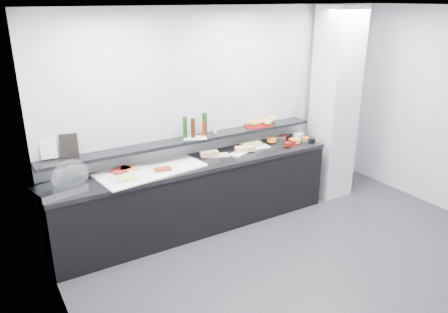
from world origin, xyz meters
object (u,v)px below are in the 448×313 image
cloche_base (59,188)px  condiment_tray (195,138)px  carafe (301,109)px  bread_tray (257,125)px  framed_print (69,146)px  sandwich_plate_mid (241,152)px

cloche_base → condiment_tray: condiment_tray is taller
carafe → bread_tray: bearing=177.2°
cloche_base → carafe: size_ratio=1.67×
framed_print → sandwich_plate_mid: bearing=4.6°
condiment_tray → cloche_base: bearing=-152.1°
framed_print → carafe: carafe is taller
sandwich_plate_mid → carafe: size_ratio=1.15×
bread_tray → carafe: size_ratio=1.17×
cloche_base → condiment_tray: size_ratio=1.75×
framed_print → condiment_tray: framed_print is taller
bread_tray → sandwich_plate_mid: bearing=-142.3°
framed_print → bread_tray: 2.46m
condiment_tray → bread_tray: (0.98, 0.06, 0.00)m
condiment_tray → bread_tray: bread_tray is taller
bread_tray → framed_print: bearing=-171.4°
cloche_base → sandwich_plate_mid: bearing=-15.2°
framed_print → condiment_tray: bearing=8.0°
sandwich_plate_mid → bread_tray: 0.53m
sandwich_plate_mid → framed_print: (-2.04, 0.26, 0.37)m
sandwich_plate_mid → condiment_tray: size_ratio=1.21×
cloche_base → bread_tray: bread_tray is taller
framed_print → condiment_tray: (1.47, -0.10, -0.12)m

